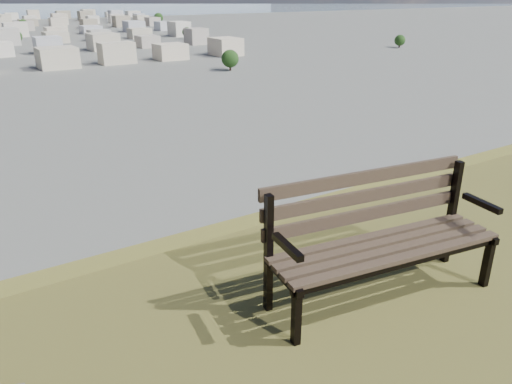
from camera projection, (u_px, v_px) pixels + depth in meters
park_bench at (379, 230)px, 4.19m from camera, size 2.08×0.93×1.05m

